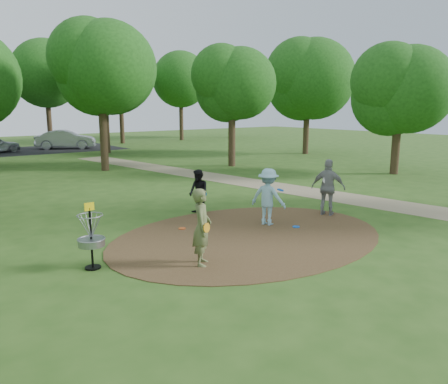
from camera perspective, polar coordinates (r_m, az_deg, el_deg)
ground at (r=12.54m, az=3.38°, el=-5.77°), size 100.00×100.00×0.00m
dirt_clearing at (r=12.54m, az=3.38°, el=-5.73°), size 8.40×8.40×0.02m
footpath at (r=18.51m, az=14.53°, el=-0.57°), size 7.55×39.89×0.01m
parking_lot at (r=40.42m, az=-23.54°, el=5.03°), size 14.00×8.00×0.01m
player_observer_with_disc at (r=10.08m, az=-2.90°, el=-4.62°), size 0.76×0.79×1.82m
player_throwing_with_disc at (r=13.57m, az=5.79°, el=-0.64°), size 1.23×1.31×1.77m
player_walking_with_disc at (r=14.85m, az=-3.34°, el=-0.03°), size 0.66×0.77×1.55m
player_waiting_with_disc at (r=15.08m, az=13.45°, el=0.57°), size 0.94×1.21×1.92m
disc_ground_blue at (r=13.55m, az=9.40°, el=-4.49°), size 0.22×0.22×0.02m
disc_ground_red at (r=13.25m, az=-5.50°, el=-4.75°), size 0.22×0.22×0.02m
car_right at (r=40.66m, az=-19.95°, el=6.47°), size 5.20×3.76×1.63m
disc_golf_basket at (r=10.30m, az=-17.01°, el=-4.96°), size 0.63×0.63×1.54m
tree_ring at (r=22.29m, az=-14.36°, el=15.08°), size 37.78×45.70×9.89m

